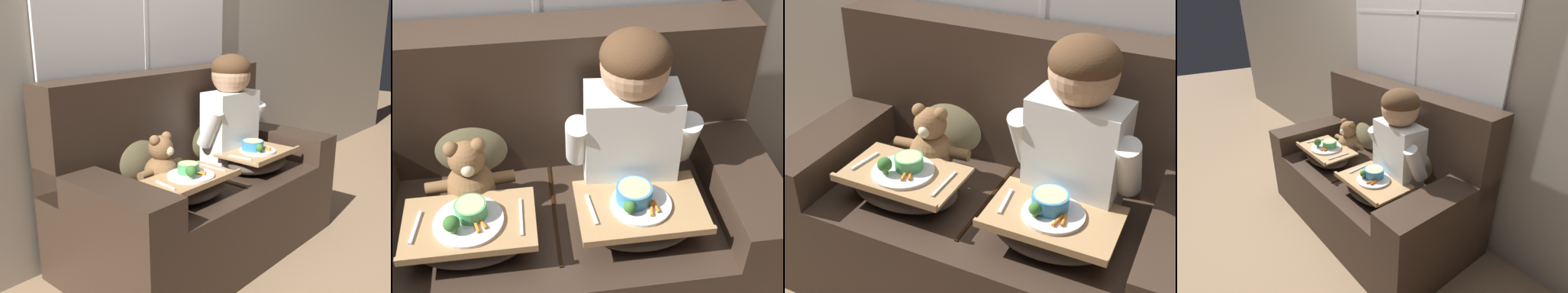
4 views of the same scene
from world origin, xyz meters
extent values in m
plane|color=#8E7051|center=(0.00, 0.00, 0.00)|extent=(14.00, 14.00, 0.00)
cube|color=#A89E8E|center=(0.00, 0.49, 1.30)|extent=(8.00, 0.05, 2.60)
cube|color=#38281E|center=(0.00, 0.00, 0.23)|extent=(1.61, 0.85, 0.46)
cube|color=#38281E|center=(0.00, 0.31, 0.75)|extent=(1.61, 0.22, 0.57)
cube|color=#38281E|center=(-0.70, 0.00, 0.54)|extent=(0.22, 0.85, 0.16)
cube|color=#38281E|center=(0.70, 0.00, 0.54)|extent=(0.22, 0.85, 0.16)
cube|color=black|center=(0.00, -0.02, 0.47)|extent=(0.01, 0.59, 0.01)
ellipsoid|color=#898456|center=(0.29, 0.24, 0.64)|extent=(0.37, 0.18, 0.38)
ellipsoid|color=tan|center=(-0.29, 0.24, 0.64)|extent=(0.34, 0.17, 0.36)
cube|color=white|center=(0.29, 0.03, 0.69)|extent=(0.35, 0.21, 0.45)
sphere|color=tan|center=(0.29, 0.03, 1.01)|extent=(0.23, 0.23, 0.23)
ellipsoid|color=#4C331E|center=(0.29, 0.03, 1.05)|extent=(0.24, 0.24, 0.16)
cylinder|color=white|center=(0.10, 0.03, 0.72)|extent=(0.10, 0.18, 0.25)
cylinder|color=white|center=(0.48, 0.00, 0.72)|extent=(0.10, 0.18, 0.25)
sphere|color=brown|center=(-0.29, 0.03, 0.55)|extent=(0.18, 0.18, 0.18)
sphere|color=brown|center=(-0.29, 0.03, 0.68)|extent=(0.13, 0.13, 0.13)
sphere|color=brown|center=(-0.34, 0.03, 0.74)|extent=(0.05, 0.05, 0.05)
sphere|color=brown|center=(-0.25, 0.04, 0.74)|extent=(0.05, 0.05, 0.05)
sphere|color=beige|center=(-0.29, -0.02, 0.68)|extent=(0.05, 0.05, 0.05)
sphere|color=black|center=(-0.29, -0.04, 0.68)|extent=(0.02, 0.02, 0.02)
cylinder|color=brown|center=(-0.41, 0.02, 0.57)|extent=(0.09, 0.06, 0.05)
cylinder|color=brown|center=(-0.18, 0.05, 0.57)|extent=(0.09, 0.06, 0.05)
cylinder|color=brown|center=(-0.33, -0.06, 0.49)|extent=(0.05, 0.09, 0.05)
cylinder|color=brown|center=(-0.24, -0.05, 0.49)|extent=(0.05, 0.09, 0.05)
ellipsoid|color=#473D33|center=(0.29, -0.17, 0.51)|extent=(0.42, 0.30, 0.10)
cube|color=tan|center=(0.29, -0.17, 0.57)|extent=(0.44, 0.31, 0.01)
cube|color=tan|center=(0.29, -0.32, 0.58)|extent=(0.44, 0.02, 0.02)
cylinder|color=silver|center=(0.29, -0.17, 0.58)|extent=(0.21, 0.21, 0.01)
cylinder|color=#3889C1|center=(0.27, -0.15, 0.62)|extent=(0.13, 0.13, 0.05)
cylinder|color=#E5D189|center=(0.27, -0.15, 0.64)|extent=(0.11, 0.11, 0.01)
sphere|color=#38702D|center=(0.24, -0.22, 0.62)|extent=(0.04, 0.04, 0.04)
cylinder|color=#7A9E56|center=(0.24, -0.22, 0.60)|extent=(0.02, 0.02, 0.02)
cylinder|color=orange|center=(0.32, -0.21, 0.59)|extent=(0.02, 0.06, 0.01)
cylinder|color=orange|center=(0.34, -0.20, 0.59)|extent=(0.02, 0.06, 0.01)
cube|color=silver|center=(0.12, -0.17, 0.58)|extent=(0.03, 0.14, 0.01)
ellipsoid|color=#473D33|center=(-0.29, -0.17, 0.51)|extent=(0.43, 0.28, 0.10)
cube|color=tan|center=(-0.29, -0.17, 0.57)|extent=(0.45, 0.29, 0.01)
cube|color=tan|center=(-0.29, -0.31, 0.58)|extent=(0.45, 0.02, 0.02)
cylinder|color=silver|center=(-0.29, -0.17, 0.58)|extent=(0.24, 0.24, 0.01)
cylinder|color=#4CAD60|center=(-0.28, -0.15, 0.61)|extent=(0.11, 0.11, 0.05)
cylinder|color=#E5D189|center=(-0.28, -0.15, 0.63)|extent=(0.09, 0.09, 0.01)
sphere|color=#38702D|center=(-0.34, -0.22, 0.63)|extent=(0.06, 0.06, 0.06)
cylinder|color=#7A9E56|center=(-0.34, -0.22, 0.60)|extent=(0.02, 0.02, 0.02)
cylinder|color=orange|center=(-0.27, -0.20, 0.59)|extent=(0.03, 0.07, 0.01)
cylinder|color=orange|center=(-0.25, -0.19, 0.59)|extent=(0.04, 0.06, 0.01)
cube|color=silver|center=(-0.47, -0.17, 0.58)|extent=(0.03, 0.14, 0.01)
cube|color=silver|center=(-0.12, -0.17, 0.58)|extent=(0.01, 0.17, 0.01)
camera|label=1|loc=(-1.87, -1.60, 1.33)|focal=42.00mm
camera|label=2|loc=(-0.07, -1.47, 1.92)|focal=50.00mm
camera|label=3|loc=(0.70, -1.56, 1.69)|focal=50.00mm
camera|label=4|loc=(1.58, -1.19, 1.59)|focal=28.00mm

